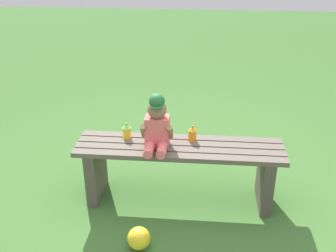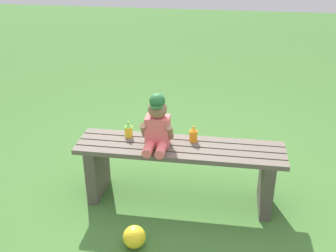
# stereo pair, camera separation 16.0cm
# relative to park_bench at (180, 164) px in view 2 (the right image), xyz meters

# --- Properties ---
(ground_plane) EXTENTS (16.00, 16.00, 0.00)m
(ground_plane) POSITION_rel_park_bench_xyz_m (0.00, -0.00, -0.31)
(ground_plane) COLOR #3D6B2D
(park_bench) EXTENTS (1.52, 0.36, 0.47)m
(park_bench) POSITION_rel_park_bench_xyz_m (0.00, 0.00, 0.00)
(park_bench) COLOR #60564C
(park_bench) RESTS_ON ground_plane
(child_figure) EXTENTS (0.23, 0.27, 0.40)m
(child_figure) POSITION_rel_park_bench_xyz_m (-0.16, -0.03, 0.33)
(child_figure) COLOR #E56666
(child_figure) RESTS_ON park_bench
(sippy_cup_left) EXTENTS (0.06, 0.06, 0.12)m
(sippy_cup_left) POSITION_rel_park_bench_xyz_m (-0.40, 0.09, 0.21)
(sippy_cup_left) COLOR yellow
(sippy_cup_left) RESTS_ON park_bench
(sippy_cup_right) EXTENTS (0.06, 0.06, 0.12)m
(sippy_cup_right) POSITION_rel_park_bench_xyz_m (0.09, 0.09, 0.21)
(sippy_cup_right) COLOR orange
(sippy_cup_right) RESTS_ON park_bench
(toy_ball) EXTENTS (0.15, 0.15, 0.15)m
(toy_ball) POSITION_rel_park_bench_xyz_m (-0.23, -0.56, -0.24)
(toy_ball) COLOR yellow
(toy_ball) RESTS_ON ground_plane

